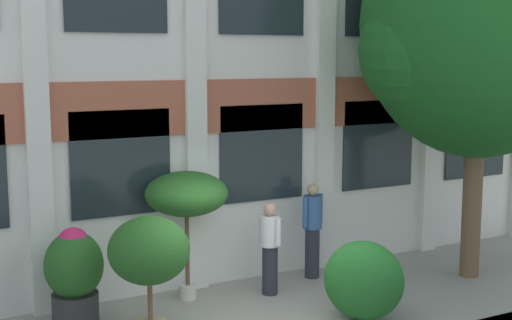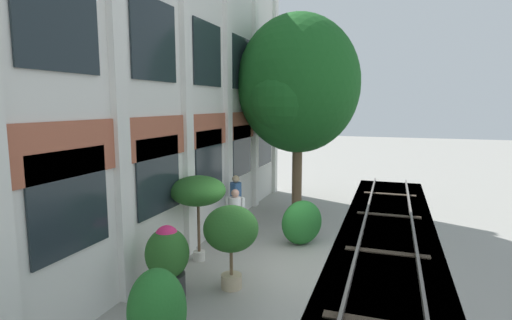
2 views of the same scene
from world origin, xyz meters
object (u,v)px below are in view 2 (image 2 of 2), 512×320
(potted_plant_low_pan, at_px, (198,192))
(potted_plant_ribbed_drum, at_px, (167,259))
(broadleaf_tree, at_px, (298,87))
(potted_plant_terracotta_small, at_px, (231,231))
(resident_watching_tracks, at_px, (235,215))
(topiary_hedge, at_px, (302,222))
(resident_by_doorway, at_px, (236,201))

(potted_plant_low_pan, xyz_separation_m, potted_plant_ribbed_drum, (-1.91, -0.29, -0.92))
(broadleaf_tree, relative_size, potted_plant_terracotta_small, 3.87)
(potted_plant_terracotta_small, bearing_deg, resident_watching_tracks, 19.94)
(topiary_hedge, bearing_deg, broadleaf_tree, 15.82)
(potted_plant_ribbed_drum, height_order, resident_by_doorway, resident_by_doorway)
(potted_plant_terracotta_small, xyz_separation_m, topiary_hedge, (3.08, -0.81, -0.63))
(resident_watching_tracks, relative_size, topiary_hedge, 1.27)
(potted_plant_ribbed_drum, xyz_separation_m, resident_watching_tracks, (3.21, -0.15, 0.02))
(potted_plant_terracotta_small, bearing_deg, potted_plant_ribbed_drum, 127.77)
(potted_plant_ribbed_drum, distance_m, resident_watching_tracks, 3.21)
(broadleaf_tree, xyz_separation_m, potted_plant_terracotta_small, (-6.09, -0.04, -3.14))
(resident_by_doorway, bearing_deg, topiary_hedge, -31.85)
(potted_plant_low_pan, height_order, resident_watching_tracks, potted_plant_low_pan)
(potted_plant_terracotta_small, height_order, topiary_hedge, potted_plant_terracotta_small)
(broadleaf_tree, relative_size, resident_watching_tracks, 4.38)
(resident_watching_tracks, distance_m, topiary_hedge, 1.83)
(resident_by_doorway, relative_size, resident_watching_tracks, 1.10)
(broadleaf_tree, bearing_deg, resident_by_doorway, 153.69)
(broadleaf_tree, distance_m, potted_plant_low_pan, 5.77)
(potted_plant_terracotta_small, distance_m, topiary_hedge, 3.24)
(potted_plant_ribbed_drum, distance_m, resident_by_doorway, 4.33)
(broadleaf_tree, relative_size, resident_by_doorway, 3.97)
(potted_plant_low_pan, bearing_deg, broadleaf_tree, -14.42)
(potted_plant_low_pan, distance_m, topiary_hedge, 3.10)
(broadleaf_tree, xyz_separation_m, potted_plant_ribbed_drum, (-6.88, 0.98, -3.57))
(resident_by_doorway, bearing_deg, potted_plant_ribbed_drum, -106.04)
(potted_plant_ribbed_drum, distance_m, potted_plant_terracotta_small, 1.36)
(potted_plant_low_pan, xyz_separation_m, potted_plant_terracotta_small, (-1.12, -1.32, -0.49))
(potted_plant_ribbed_drum, bearing_deg, topiary_hedge, -25.40)
(potted_plant_low_pan, xyz_separation_m, resident_watching_tracks, (1.30, -0.44, -0.89))
(potted_plant_ribbed_drum, relative_size, potted_plant_terracotta_small, 0.84)
(potted_plant_terracotta_small, bearing_deg, resident_by_doorway, 20.32)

